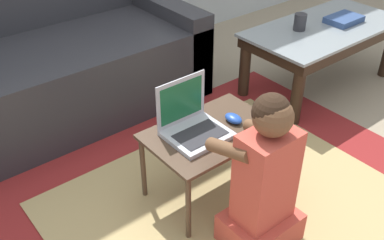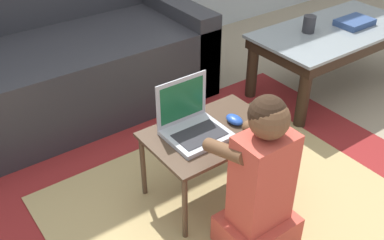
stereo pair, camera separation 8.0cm
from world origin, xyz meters
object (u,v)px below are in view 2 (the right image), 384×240
object	(u,v)px
laptop_desk	(211,139)
couch	(45,68)
cup_on_table	(309,24)
book_on_table	(355,22)
coffee_table	(333,39)
laptop	(193,126)
person_seated	(261,184)
computer_mouse	(234,120)

from	to	relation	value
laptop_desk	couch	bearing A→B (deg)	106.00
cup_on_table	book_on_table	xyz separation A→B (m)	(0.32, -0.09, -0.03)
coffee_table	laptop_desk	world-z (taller)	coffee_table
laptop_desk	book_on_table	bearing A→B (deg)	12.77
laptop_desk	laptop	distance (m)	0.11
couch	book_on_table	world-z (taller)	couch
person_seated	cup_on_table	distance (m)	1.35
computer_mouse	book_on_table	bearing A→B (deg)	14.35
laptop_desk	laptop	xyz separation A→B (m)	(-0.07, 0.03, 0.08)
laptop	computer_mouse	world-z (taller)	laptop
couch	laptop_desk	bearing A→B (deg)	-74.00
computer_mouse	laptop_desk	bearing A→B (deg)	176.15
coffee_table	couch	bearing A→B (deg)	152.89
laptop_desk	computer_mouse	xyz separation A→B (m)	(0.13, -0.01, 0.06)
laptop	coffee_table	bearing A→B (deg)	13.36
coffee_table	laptop	bearing A→B (deg)	-166.64
person_seated	cup_on_table	world-z (taller)	person_seated
couch	book_on_table	distance (m)	1.93
computer_mouse	laptop	bearing A→B (deg)	168.26
computer_mouse	cup_on_table	xyz separation A→B (m)	(0.94, 0.42, 0.10)
couch	laptop	xyz separation A→B (m)	(0.26, -1.13, 0.11)
person_seated	cup_on_table	xyz separation A→B (m)	(1.11, 0.77, 0.15)
person_seated	cup_on_table	size ratio (longest dim) A/B	7.03
couch	person_seated	bearing A→B (deg)	-78.91
laptop	person_seated	bearing A→B (deg)	-84.20
coffee_table	person_seated	world-z (taller)	person_seated
couch	computer_mouse	distance (m)	1.26
computer_mouse	person_seated	xyz separation A→B (m)	(-0.16, -0.35, -0.05)
coffee_table	laptop_desk	bearing A→B (deg)	-164.46
laptop_desk	person_seated	world-z (taller)	person_seated
couch	computer_mouse	world-z (taller)	couch
person_seated	book_on_table	world-z (taller)	person_seated
laptop_desk	person_seated	size ratio (longest dim) A/B	0.80
coffee_table	computer_mouse	xyz separation A→B (m)	(-1.13, -0.36, 0.02)
couch	book_on_table	xyz separation A→B (m)	(1.73, -0.84, 0.16)
laptop	computer_mouse	distance (m)	0.21
computer_mouse	cup_on_table	world-z (taller)	cup_on_table
cup_on_table	laptop_desk	bearing A→B (deg)	-159.05
laptop_desk	computer_mouse	bearing A→B (deg)	-3.85
computer_mouse	person_seated	world-z (taller)	person_seated
laptop_desk	computer_mouse	size ratio (longest dim) A/B	6.20
coffee_table	laptop	distance (m)	1.36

